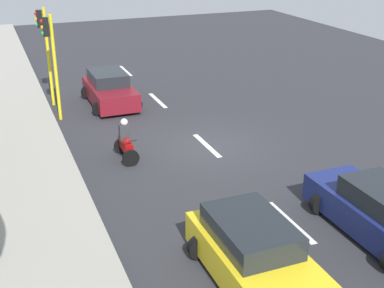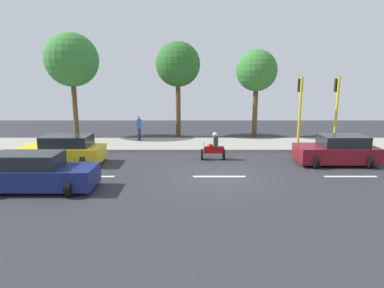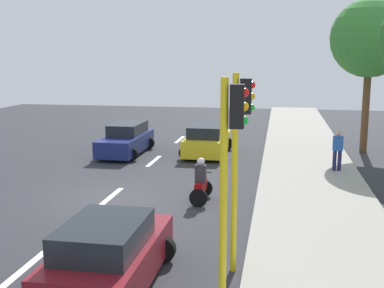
# 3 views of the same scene
# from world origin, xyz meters

# --- Properties ---
(ground_plane) EXTENTS (40.00, 60.00, 0.10)m
(ground_plane) POSITION_xyz_m (0.00, 0.00, -0.05)
(ground_plane) COLOR #2D2D33
(sidewalk) EXTENTS (4.00, 60.00, 0.15)m
(sidewalk) POSITION_xyz_m (7.00, 0.00, 0.07)
(sidewalk) COLOR #9E998E
(sidewalk) RESTS_ON ground
(lane_stripe_north) EXTENTS (0.20, 2.40, 0.01)m
(lane_stripe_north) POSITION_xyz_m (0.00, -6.00, 0.01)
(lane_stripe_north) COLOR white
(lane_stripe_north) RESTS_ON ground
(lane_stripe_mid) EXTENTS (0.20, 2.40, 0.01)m
(lane_stripe_mid) POSITION_xyz_m (0.00, 0.00, 0.01)
(lane_stripe_mid) COLOR white
(lane_stripe_mid) RESTS_ON ground
(lane_stripe_south) EXTENTS (0.20, 2.40, 0.01)m
(lane_stripe_south) POSITION_xyz_m (0.00, 6.00, 0.01)
(lane_stripe_south) COLOR white
(lane_stripe_south) RESTS_ON ground
(lane_stripe_far_south) EXTENTS (0.20, 2.40, 0.01)m
(lane_stripe_far_south) POSITION_xyz_m (0.00, 12.00, 0.01)
(lane_stripe_far_south) COLOR white
(lane_stripe_far_south) RESTS_ON ground
(car_yellow_cab) EXTENTS (2.30, 4.23, 1.52)m
(car_yellow_cab) POSITION_xyz_m (2.22, 7.95, 0.71)
(car_yellow_cab) COLOR yellow
(car_yellow_cab) RESTS_ON ground
(car_dark_blue) EXTENTS (2.13, 4.55, 1.52)m
(car_dark_blue) POSITION_xyz_m (-1.80, 7.48, 0.71)
(car_dark_blue) COLOR navy
(car_dark_blue) RESTS_ON ground
(car_maroon) EXTENTS (2.26, 4.01, 1.52)m
(car_maroon) POSITION_xyz_m (2.24, -6.31, 0.71)
(car_maroon) COLOR maroon
(car_maroon) RESTS_ON ground
(motorcycle) EXTENTS (0.60, 1.30, 1.53)m
(motorcycle) POSITION_xyz_m (3.19, 0.06, 0.64)
(motorcycle) COLOR black
(motorcycle) RESTS_ON ground
(pedestrian_near_signal) EXTENTS (0.40, 0.24, 1.69)m
(pedestrian_near_signal) POSITION_xyz_m (8.11, 4.92, 1.06)
(pedestrian_near_signal) COLOR #1E1E4C
(pedestrian_near_signal) RESTS_ON sidewalk
(traffic_light_corner) EXTENTS (0.49, 0.24, 4.50)m
(traffic_light_corner) POSITION_xyz_m (4.85, -5.06, 2.93)
(traffic_light_corner) COLOR yellow
(traffic_light_corner) RESTS_ON ground
(traffic_light_midblock) EXTENTS (0.49, 0.24, 4.50)m
(traffic_light_midblock) POSITION_xyz_m (4.85, -7.21, 2.93)
(traffic_light_midblock) COLOR yellow
(traffic_light_midblock) RESTS_ON ground
(street_tree_center) EXTENTS (3.85, 3.85, 7.62)m
(street_tree_center) POSITION_xyz_m (9.95, 9.93, 5.66)
(street_tree_center) COLOR brown
(street_tree_center) RESTS_ON ground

